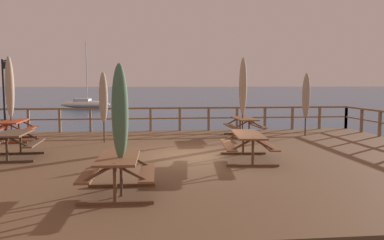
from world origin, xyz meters
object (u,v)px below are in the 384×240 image
(picnic_table_front_left, at_px, (248,140))
(patio_umbrella_tall_back_right, at_px, (120,112))
(patio_umbrella_tall_mid_right, at_px, (10,87))
(sailboat_distant, at_px, (85,104))
(patio_umbrella_short_front, at_px, (103,98))
(picnic_table_mid_right, at_px, (14,140))
(lamp_post_hooked, at_px, (5,85))
(patio_umbrella_tall_mid_left, at_px, (243,87))
(picnic_table_front_right, at_px, (13,126))
(patio_umbrella_tall_front, at_px, (306,96))
(picnic_table_back_right, at_px, (244,123))
(picnic_table_back_left, at_px, (118,168))

(picnic_table_front_left, bearing_deg, patio_umbrella_tall_back_right, -135.95)
(patio_umbrella_tall_mid_right, relative_size, sailboat_distant, 0.42)
(patio_umbrella_tall_back_right, xyz_separation_m, patio_umbrella_short_front, (-1.14, 7.09, 0.02))
(picnic_table_mid_right, height_order, lamp_post_hooked, lamp_post_hooked)
(picnic_table_mid_right, height_order, patio_umbrella_tall_mid_left, patio_umbrella_tall_mid_left)
(patio_umbrella_short_front, height_order, sailboat_distant, sailboat_distant)
(picnic_table_front_right, relative_size, patio_umbrella_short_front, 0.74)
(patio_umbrella_tall_mid_left, xyz_separation_m, patio_umbrella_tall_front, (2.68, -0.02, -0.39))
(picnic_table_back_right, height_order, sailboat_distant, sailboat_distant)
(patio_umbrella_tall_mid_left, bearing_deg, picnic_table_back_right, -7.16)
(patio_umbrella_short_front, distance_m, sailboat_distant, 32.54)
(patio_umbrella_tall_front, relative_size, patio_umbrella_tall_mid_right, 0.81)
(picnic_table_mid_right, distance_m, patio_umbrella_tall_mid_right, 4.15)
(patio_umbrella_tall_front, xyz_separation_m, patio_umbrella_tall_mid_right, (-11.72, -0.19, 0.38))
(patio_umbrella_tall_mid_left, height_order, patio_umbrella_tall_mid_right, patio_umbrella_tall_mid_left)
(picnic_table_mid_right, relative_size, sailboat_distant, 0.23)
(picnic_table_mid_right, distance_m, picnic_table_front_left, 6.80)
(patio_umbrella_tall_front, distance_m, sailboat_distant, 34.11)
(patio_umbrella_tall_back_right, distance_m, patio_umbrella_tall_mid_left, 9.15)
(picnic_table_back_left, xyz_separation_m, picnic_table_back_right, (4.48, 7.96, 0.01))
(picnic_table_back_left, xyz_separation_m, picnic_table_mid_right, (-3.34, 4.11, 0.00))
(patio_umbrella_short_front, xyz_separation_m, sailboat_distant, (-5.93, 31.94, -1.90))
(picnic_table_back_right, relative_size, patio_umbrella_tall_front, 0.69)
(patio_umbrella_tall_mid_left, bearing_deg, picnic_table_back_left, -118.92)
(patio_umbrella_short_front, height_order, patio_umbrella_tall_mid_right, patio_umbrella_tall_mid_right)
(picnic_table_front_left, xyz_separation_m, picnic_table_front_right, (-7.98, 4.63, -0.01))
(picnic_table_back_left, distance_m, lamp_post_hooked, 11.05)
(picnic_table_mid_right, relative_size, lamp_post_hooked, 0.54)
(patio_umbrella_tall_back_right, relative_size, patio_umbrella_tall_mid_right, 0.80)
(picnic_table_mid_right, xyz_separation_m, patio_umbrella_tall_back_right, (3.39, -4.19, 1.09))
(picnic_table_mid_right, xyz_separation_m, picnic_table_front_right, (-1.25, 3.66, 0.01))
(patio_umbrella_tall_front, height_order, lamp_post_hooked, lamp_post_hooked)
(picnic_table_front_left, bearing_deg, picnic_table_mid_right, 171.84)
(picnic_table_front_left, distance_m, picnic_table_front_right, 9.23)
(picnic_table_back_left, bearing_deg, patio_umbrella_tall_back_right, -54.80)
(picnic_table_front_left, height_order, patio_umbrella_tall_back_right, patio_umbrella_tall_back_right)
(picnic_table_back_right, height_order, patio_umbrella_tall_back_right, patio_umbrella_tall_back_right)
(patio_umbrella_tall_mid_left, xyz_separation_m, sailboat_distant, (-11.42, 30.98, -2.30))
(picnic_table_back_left, xyz_separation_m, sailboat_distant, (-7.02, 38.95, -0.79))
(picnic_table_front_left, height_order, patio_umbrella_tall_front, patio_umbrella_tall_front)
(picnic_table_back_right, height_order, picnic_table_front_left, same)
(picnic_table_back_left, xyz_separation_m, picnic_table_front_right, (-4.59, 7.78, 0.01))
(picnic_table_back_left, height_order, picnic_table_front_right, same)
(picnic_table_mid_right, height_order, patio_umbrella_tall_mid_right, patio_umbrella_tall_mid_right)
(picnic_table_front_left, height_order, patio_umbrella_tall_mid_right, patio_umbrella_tall_mid_right)
(patio_umbrella_tall_back_right, height_order, sailboat_distant, sailboat_distant)
(patio_umbrella_tall_back_right, relative_size, patio_umbrella_short_front, 0.99)
(picnic_table_front_left, xyz_separation_m, patio_umbrella_tall_back_right, (-3.34, -3.23, 1.08))
(picnic_table_back_right, distance_m, patio_umbrella_tall_back_right, 9.24)
(picnic_table_front_left, xyz_separation_m, patio_umbrella_tall_front, (3.69, 4.80, 1.10))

